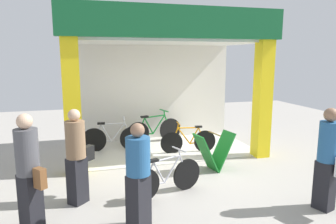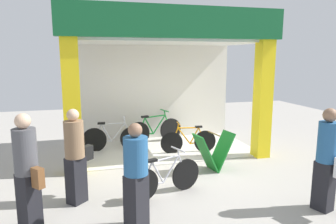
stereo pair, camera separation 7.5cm
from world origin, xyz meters
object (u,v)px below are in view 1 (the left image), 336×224
Objects in this scene: bicycle_parked_0 at (166,178)px; sandwich_board_sign at (214,152)px; pedestrian_2 at (29,172)px; pedestrian_3 at (77,156)px; bicycle_inside_0 at (189,141)px; pedestrian_0 at (138,176)px; bicycle_inside_1 at (154,130)px; bicycle_inside_2 at (113,138)px; pedestrian_1 at (329,159)px.

bicycle_parked_0 is 1.58× the size of sandwich_board_sign.
pedestrian_2 reaches higher than sandwich_board_sign.
bicycle_inside_0 is at bearing 38.19° from pedestrian_3.
pedestrian_0 is (-2.07, -1.98, 0.40)m from sandwich_board_sign.
bicycle_inside_2 is (-1.26, -0.47, -0.02)m from bicycle_inside_1.
bicycle_inside_2 reaches higher than bicycle_inside_0.
pedestrian_2 is (-2.80, -4.13, 0.52)m from bicycle_inside_1.
sandwich_board_sign is at bearing -85.16° from bicycle_inside_0.
bicycle_inside_2 is 0.94× the size of pedestrian_2.
pedestrian_2 is at bearing -139.29° from bicycle_inside_0.
bicycle_parked_0 is 1.31m from pedestrian_0.
pedestrian_1 is at bearing -27.32° from bicycle_parked_0.
pedestrian_0 is at bearing -52.89° from pedestrian_3.
sandwich_board_sign is 2.50m from pedestrian_1.
pedestrian_3 is at bearing -141.81° from bicycle_inside_0.
pedestrian_2 is at bearing -130.26° from pedestrian_3.
bicycle_parked_0 is at bearing 55.07° from pedestrian_0.
pedestrian_1 is (1.03, -2.23, 0.45)m from sandwich_board_sign.
bicycle_inside_2 is 3.08m from pedestrian_3.
pedestrian_1 is at bearing -4.59° from pedestrian_0.
bicycle_parked_0 is (0.65, -3.04, -0.03)m from bicycle_inside_2.
pedestrian_2 is 1.01m from pedestrian_3.
pedestrian_1 is 4.65m from pedestrian_2.
pedestrian_2 is at bearing -155.75° from sandwich_board_sign.
bicycle_inside_1 is 3.56m from bicycle_parked_0.
pedestrian_1 is at bearing -7.64° from pedestrian_2.
pedestrian_1 reaches higher than pedestrian_3.
sandwich_board_sign is 2.89m from pedestrian_0.
pedestrian_1 is (1.15, -3.60, 0.55)m from bicycle_inside_0.
bicycle_inside_2 is at bearing 102.12° from bicycle_parked_0.
bicycle_parked_0 is 0.88× the size of pedestrian_3.
pedestrian_1 reaches higher than bicycle_inside_2.
pedestrian_2 is at bearing -164.14° from bicycle_parked_0.
bicycle_inside_2 is 4.07m from pedestrian_0.
pedestrian_3 is (-0.86, 1.14, 0.02)m from pedestrian_0.
bicycle_inside_1 is 1.17× the size of bicycle_parked_0.
bicycle_inside_2 reaches higher than bicycle_parked_0.
pedestrian_3 is at bearing 127.11° from pedestrian_0.
bicycle_inside_0 is 0.86× the size of pedestrian_1.
pedestrian_3 reaches higher than bicycle_inside_2.
pedestrian_1 is (3.06, -4.29, 0.51)m from bicycle_inside_2.
pedestrian_3 reaches higher than bicycle_parked_0.
pedestrian_1 is at bearing -69.19° from bicycle_inside_1.
pedestrian_2 reaches higher than pedestrian_0.
bicycle_inside_1 is 4.71m from pedestrian_0.
sandwich_board_sign is (0.77, -2.52, 0.04)m from bicycle_inside_1.
pedestrian_0 is (-1.30, -4.50, 0.44)m from bicycle_inside_1.
pedestrian_0 reaches higher than bicycle_inside_1.
pedestrian_1 reaches higher than pedestrian_0.
bicycle_inside_1 is at bearing 57.38° from pedestrian_3.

